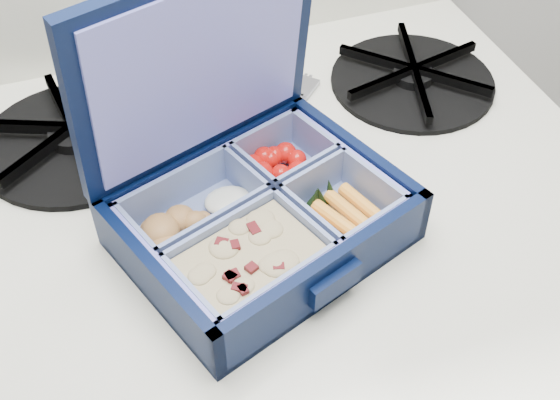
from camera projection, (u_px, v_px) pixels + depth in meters
name	position (u px, v px, depth m)	size (l,w,h in m)	color
stove	(293.00, 395.00, 0.92)	(0.55, 0.55, 0.82)	silver
bento_box	(262.00, 219.00, 0.55)	(0.21, 0.16, 0.05)	black
burner_grate	(413.00, 74.00, 0.71)	(0.17, 0.17, 0.02)	black
burner_grate_rear	(74.00, 135.00, 0.65)	(0.18, 0.18, 0.02)	black
fork	(262.00, 139.00, 0.65)	(0.03, 0.19, 0.01)	#9897A9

